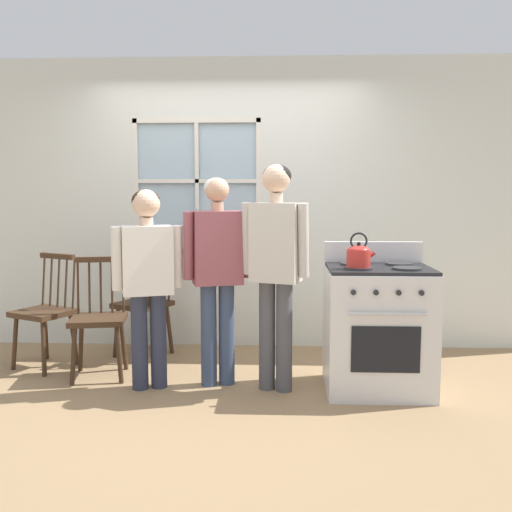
% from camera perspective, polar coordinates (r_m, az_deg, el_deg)
% --- Properties ---
extents(ground_plane, '(16.00, 16.00, 0.00)m').
position_cam_1_polar(ground_plane, '(4.26, -4.14, -13.74)').
color(ground_plane, '#937551').
extents(wall_back, '(6.40, 0.16, 2.70)m').
position_cam_1_polar(wall_back, '(5.40, -2.36, 5.00)').
color(wall_back, silver).
rests_on(wall_back, ground_plane).
extents(chair_by_window, '(0.55, 0.56, 0.95)m').
position_cam_1_polar(chair_by_window, '(5.21, -11.10, -4.89)').
color(chair_by_window, '#3D2819').
rests_on(chair_by_window, ground_plane).
extents(chair_near_wall, '(0.55, 0.54, 0.95)m').
position_cam_1_polar(chair_near_wall, '(5.11, -20.30, -5.39)').
color(chair_near_wall, '#3D2819').
rests_on(chair_near_wall, ground_plane).
extents(chair_center_cluster, '(0.48, 0.46, 0.95)m').
position_cam_1_polar(chair_center_cluster, '(4.71, -15.44, -6.19)').
color(chair_center_cluster, '#3D2819').
rests_on(chair_center_cluster, ground_plane).
extents(person_elderly_left, '(0.52, 0.31, 1.49)m').
position_cam_1_polar(person_elderly_left, '(4.27, -10.80, -1.35)').
color(person_elderly_left, '#2D3347').
rests_on(person_elderly_left, ground_plane).
extents(person_teen_center, '(0.52, 0.30, 1.57)m').
position_cam_1_polar(person_teen_center, '(4.28, -3.90, -0.78)').
color(person_teen_center, '#384766').
rests_on(person_teen_center, ground_plane).
extents(person_adult_right, '(0.51, 0.31, 1.67)m').
position_cam_1_polar(person_adult_right, '(4.15, 2.00, 0.04)').
color(person_adult_right, '#4C4C51').
rests_on(person_adult_right, ground_plane).
extents(stove, '(0.76, 0.68, 1.08)m').
position_cam_1_polar(stove, '(4.34, 12.09, -6.99)').
color(stove, silver).
rests_on(stove, ground_plane).
extents(kettle, '(0.21, 0.17, 0.25)m').
position_cam_1_polar(kettle, '(4.09, 10.22, 0.09)').
color(kettle, red).
rests_on(kettle, stove).
extents(potted_plant, '(0.14, 0.14, 0.34)m').
position_cam_1_polar(potted_plant, '(5.36, -6.05, 2.32)').
color(potted_plant, beige).
rests_on(potted_plant, wall_back).
extents(handbag, '(0.25, 0.24, 0.31)m').
position_cam_1_polar(handbag, '(5.00, -9.19, -1.61)').
color(handbag, maroon).
rests_on(handbag, chair_by_window).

